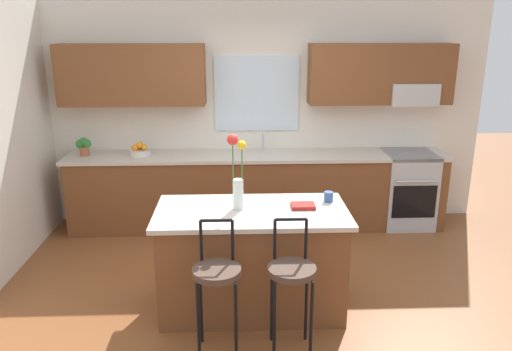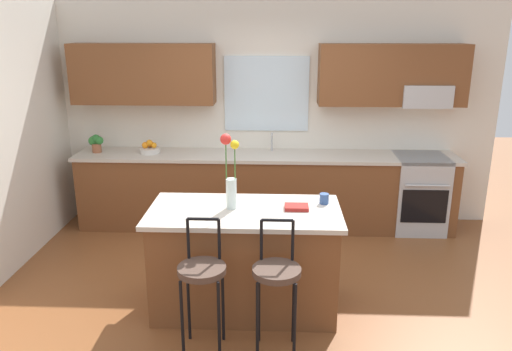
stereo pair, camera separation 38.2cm
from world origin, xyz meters
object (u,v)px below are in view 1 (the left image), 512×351
Objects in this scene: bar_stool_near at (217,277)px; bar_stool_middle at (292,276)px; flower_vase at (237,176)px; mug_ceramic at (329,197)px; kitchen_island at (252,259)px; fruit_bowl_oranges at (140,151)px; potted_plant_small at (84,145)px; cookbook at (303,206)px; oven_range at (406,189)px.

bar_stool_middle is (0.55, 0.00, 0.00)m from bar_stool_near.
bar_stool_near is 0.88m from flower_vase.
kitchen_island is at bearing -165.43° from mug_ceramic.
fruit_bowl_oranges is (-1.27, 1.88, 0.51)m from kitchen_island.
cookbook is at bearing -37.99° from potted_plant_small.
kitchen_island is at bearing 113.81° from bar_stool_middle.
flower_vase is 2.67× the size of fruit_bowl_oranges.
bar_stool_middle is at bearing -58.33° from fruit_bowl_oranges.
flower_vase is 3.21× the size of cookbook.
kitchen_island is at bearing -44.34° from potted_plant_small.
bar_stool_middle is (-1.70, -2.48, 0.18)m from oven_range.
flower_vase reaches higher than bar_stool_near.
oven_range and kitchen_island have the same top height.
oven_range is 3.01m from bar_stool_middle.
mug_ceramic is at bearing 30.07° from cookbook.
bar_stool_near is 1.00× the size of bar_stool_middle.
potted_plant_small is at bearing 142.01° from cookbook.
oven_range is 3.94m from potted_plant_small.
bar_stool_near is at bearing -140.04° from mug_ceramic.
fruit_bowl_oranges is at bearing 121.67° from bar_stool_middle.
kitchen_island is 7.34× the size of potted_plant_small.
mug_ceramic reaches higher than kitchen_island.
fruit_bowl_oranges is at bearing 179.48° from oven_range.
flower_vase is 7.12× the size of mug_ceramic.
bar_stool_near is at bearing -103.61° from flower_vase.
potted_plant_small reaches higher than oven_range.
bar_stool_middle is at bearing -59.09° from flower_vase.
flower_vase reaches higher than fruit_bowl_oranges.
oven_range is 2.18m from mug_ceramic.
kitchen_island is 2.75m from potted_plant_small.
bar_stool_near is at bearing 180.00° from bar_stool_middle.
bar_stool_near is 5.21× the size of cookbook.
mug_ceramic is at bearing -127.67° from oven_range.
bar_stool_near reaches higher than mug_ceramic.
bar_stool_near is 4.72× the size of potted_plant_small.
potted_plant_small reaches higher than bar_stool_near.
cookbook reaches higher than kitchen_island.
bar_stool_middle is 5.21× the size of cookbook.
mug_ceramic is at bearing 14.57° from kitchen_island.
fruit_bowl_oranges is at bearing 124.03° from kitchen_island.
mug_ceramic is (0.40, 0.80, 0.33)m from bar_stool_middle.
cookbook is at bearing 0.57° from flower_vase.
bar_stool_near reaches higher than kitchen_island.
oven_range is 4.60× the size of cookbook.
kitchen_island is 18.00× the size of mug_ceramic.
fruit_bowl_oranges reaches higher than bar_stool_middle.
mug_ceramic is at bearing 39.96° from bar_stool_near.
bar_stool_near is at bearing -113.81° from kitchen_island.
fruit_bowl_oranges is 0.65m from potted_plant_small.
oven_range is 2.87m from flower_vase.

